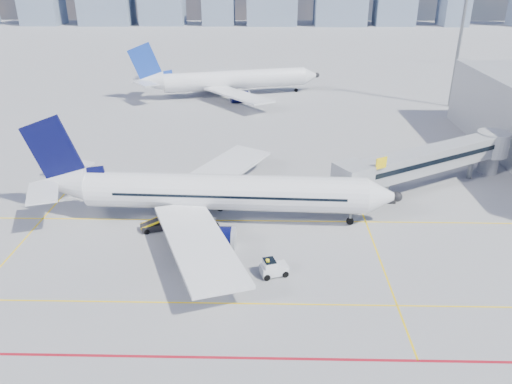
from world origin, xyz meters
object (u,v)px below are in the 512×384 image
at_px(cargo_dolly, 206,254).
at_px(ramp_worker, 268,269).
at_px(second_aircraft, 228,80).
at_px(belt_loader, 161,224).
at_px(main_aircraft, 210,192).
at_px(baggage_tug, 273,268).

height_order(cargo_dolly, ramp_worker, ramp_worker).
bearing_deg(second_aircraft, belt_loader, -108.55).
bearing_deg(main_aircraft, ramp_worker, -57.80).
relative_size(second_aircraft, ramp_worker, 19.39).
bearing_deg(main_aircraft, baggage_tug, -55.10).
bearing_deg(baggage_tug, ramp_worker, -149.86).
relative_size(main_aircraft, second_aircraft, 1.01).
bearing_deg(baggage_tug, belt_loader, 125.91).
relative_size(baggage_tug, cargo_dolly, 0.76).
relative_size(cargo_dolly, belt_loader, 0.62).
bearing_deg(baggage_tug, cargo_dolly, 144.18).
distance_m(cargo_dolly, belt_loader, 8.11).
bearing_deg(second_aircraft, baggage_tug, -98.19).
xyz_separation_m(baggage_tug, belt_loader, (-11.19, 8.05, -0.19)).
xyz_separation_m(main_aircraft, second_aircraft, (-2.19, 53.70, 0.00)).
relative_size(main_aircraft, baggage_tug, 14.86).
height_order(cargo_dolly, belt_loader, belt_loader).
bearing_deg(belt_loader, second_aircraft, 67.67).
bearing_deg(belt_loader, main_aircraft, 2.70).
bearing_deg(second_aircraft, ramp_worker, -98.59).
bearing_deg(ramp_worker, main_aircraft, 56.03).
xyz_separation_m(second_aircraft, cargo_dolly, (2.63, -61.85, -2.29)).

